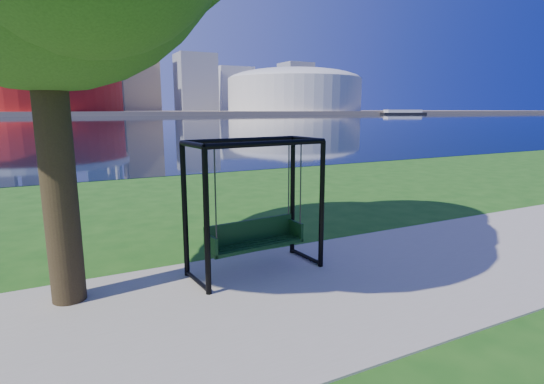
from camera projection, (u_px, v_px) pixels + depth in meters
ground at (285, 282)px, 6.90m from camera, size 900.00×900.00×0.00m
path at (301, 292)px, 6.46m from camera, size 120.00×4.00×0.03m
river at (70, 122)px, 96.18m from camera, size 900.00×180.00×0.02m
far_bank at (59, 113)px, 274.54m from camera, size 900.00×228.00×2.00m
stadium at (35, 86)px, 205.43m from camera, size 83.00×83.00×32.00m
arena at (294, 89)px, 269.56m from camera, size 84.00×84.00×26.56m
skyline at (46, 58)px, 277.72m from camera, size 392.00×66.00×96.50m
swing at (254, 210)px, 7.13m from camera, size 2.31×1.17×2.29m
barge at (403, 112)px, 251.12m from camera, size 28.70×13.55×2.77m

